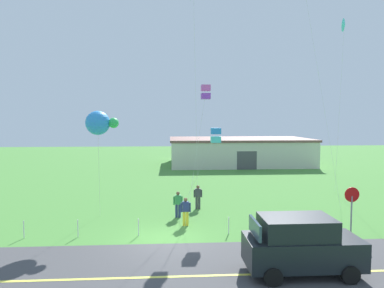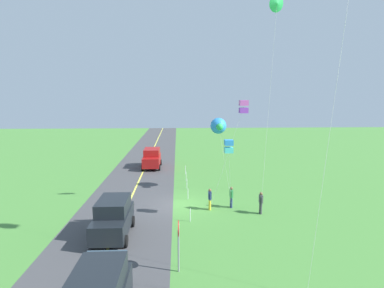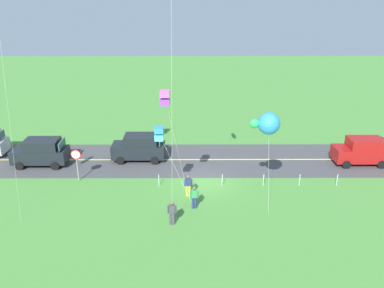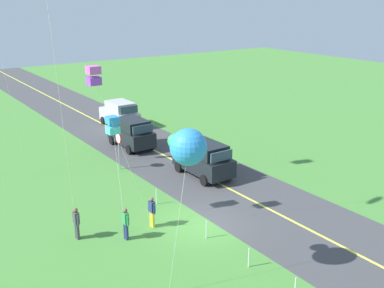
{
  "view_description": "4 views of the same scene",
  "coord_description": "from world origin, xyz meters",
  "px_view_note": "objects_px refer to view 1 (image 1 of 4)",
  "views": [
    {
      "loc": [
        0.3,
        -16.58,
        5.97
      ],
      "look_at": [
        1.47,
        2.1,
        4.63
      ],
      "focal_mm": 31.89,
      "sensor_mm": 36.0,
      "label": 1
    },
    {
      "loc": [
        23.72,
        -0.1,
        8.36
      ],
      "look_at": [
        -0.62,
        1.0,
        4.68
      ],
      "focal_mm": 29.83,
      "sensor_mm": 36.0,
      "label": 2
    },
    {
      "loc": [
        0.95,
        26.17,
        13.48
      ],
      "look_at": [
        0.87,
        3.51,
        4.44
      ],
      "focal_mm": 36.15,
      "sensor_mm": 36.0,
      "label": 3
    },
    {
      "loc": [
        -17.62,
        12.8,
        11.18
      ],
      "look_at": [
        -0.22,
        0.74,
        4.44
      ],
      "focal_mm": 44.23,
      "sensor_mm": 36.0,
      "label": 4
    }
  ],
  "objects_px": {
    "person_adult_companion": "(198,196)",
    "kite_yellow_high": "(216,135)",
    "person_adult_near": "(186,211)",
    "kite_red_low": "(206,92)",
    "warehouse_distant": "(239,151)",
    "person_child_watcher": "(178,203)",
    "kite_green_far": "(99,123)",
    "stop_sign": "(352,202)",
    "kite_pink_drift": "(344,26)",
    "car_suv_foreground": "(300,244)"
  },
  "relations": [
    {
      "from": "person_adult_near",
      "to": "kite_red_low",
      "type": "relative_size",
      "value": 0.2
    },
    {
      "from": "stop_sign",
      "to": "kite_pink_drift",
      "type": "xyz_separation_m",
      "value": [
        5.34,
        11.7,
        11.97
      ]
    },
    {
      "from": "kite_red_low",
      "to": "warehouse_distant",
      "type": "bearing_deg",
      "value": 73.93
    },
    {
      "from": "person_child_watcher",
      "to": "kite_red_low",
      "type": "bearing_deg",
      "value": -175.41
    },
    {
      "from": "car_suv_foreground",
      "to": "stop_sign",
      "type": "xyz_separation_m",
      "value": [
        4.17,
        3.91,
        0.65
      ]
    },
    {
      "from": "person_adult_companion",
      "to": "kite_yellow_high",
      "type": "relative_size",
      "value": 0.29
    },
    {
      "from": "kite_yellow_high",
      "to": "warehouse_distant",
      "type": "relative_size",
      "value": 0.3
    },
    {
      "from": "car_suv_foreground",
      "to": "person_adult_companion",
      "type": "distance_m",
      "value": 10.32
    },
    {
      "from": "person_adult_near",
      "to": "kite_pink_drift",
      "type": "height_order",
      "value": "kite_pink_drift"
    },
    {
      "from": "kite_red_low",
      "to": "kite_green_far",
      "type": "xyz_separation_m",
      "value": [
        -6.29,
        -0.86,
        -1.85
      ]
    },
    {
      "from": "kite_green_far",
      "to": "car_suv_foreground",
      "type": "bearing_deg",
      "value": -39.25
    },
    {
      "from": "car_suv_foreground",
      "to": "person_child_watcher",
      "type": "relative_size",
      "value": 2.75
    },
    {
      "from": "person_child_watcher",
      "to": "kite_pink_drift",
      "type": "relative_size",
      "value": 0.11
    },
    {
      "from": "person_adult_companion",
      "to": "warehouse_distant",
      "type": "relative_size",
      "value": 0.09
    },
    {
      "from": "car_suv_foreground",
      "to": "person_child_watcher",
      "type": "xyz_separation_m",
      "value": [
        -4.57,
        7.91,
        -0.29
      ]
    },
    {
      "from": "person_adult_companion",
      "to": "kite_pink_drift",
      "type": "xyz_separation_m",
      "value": [
        12.7,
        5.81,
        12.91
      ]
    },
    {
      "from": "warehouse_distant",
      "to": "car_suv_foreground",
      "type": "bearing_deg",
      "value": -97.2
    },
    {
      "from": "person_child_watcher",
      "to": "kite_yellow_high",
      "type": "bearing_deg",
      "value": 155.42
    },
    {
      "from": "person_adult_companion",
      "to": "person_child_watcher",
      "type": "height_order",
      "value": "same"
    },
    {
      "from": "stop_sign",
      "to": "person_child_watcher",
      "type": "xyz_separation_m",
      "value": [
        -8.73,
        4.0,
        -0.94
      ]
    },
    {
      "from": "stop_sign",
      "to": "kite_green_far",
      "type": "height_order",
      "value": "kite_green_far"
    },
    {
      "from": "person_adult_companion",
      "to": "person_child_watcher",
      "type": "distance_m",
      "value": 2.34
    },
    {
      "from": "kite_green_far",
      "to": "warehouse_distant",
      "type": "relative_size",
      "value": 0.35
    },
    {
      "from": "stop_sign",
      "to": "person_adult_near",
      "type": "xyz_separation_m",
      "value": [
        -8.34,
        2.34,
        -0.94
      ]
    },
    {
      "from": "person_adult_near",
      "to": "kite_green_far",
      "type": "height_order",
      "value": "kite_green_far"
    },
    {
      "from": "person_child_watcher",
      "to": "kite_red_low",
      "type": "distance_m",
      "value": 7.0
    },
    {
      "from": "car_suv_foreground",
      "to": "kite_pink_drift",
      "type": "xyz_separation_m",
      "value": [
        9.5,
        15.62,
        12.62
      ]
    },
    {
      "from": "person_adult_near",
      "to": "person_adult_companion",
      "type": "bearing_deg",
      "value": -106.05
    },
    {
      "from": "kite_yellow_high",
      "to": "car_suv_foreground",
      "type": "bearing_deg",
      "value": -72.13
    },
    {
      "from": "person_adult_near",
      "to": "kite_red_low",
      "type": "bearing_deg",
      "value": -123.2
    },
    {
      "from": "person_adult_companion",
      "to": "person_adult_near",
      "type": "bearing_deg",
      "value": -82.05
    },
    {
      "from": "person_adult_near",
      "to": "person_adult_companion",
      "type": "xyz_separation_m",
      "value": [
        0.98,
        3.56,
        0.0
      ]
    },
    {
      "from": "stop_sign",
      "to": "kite_yellow_high",
      "type": "relative_size",
      "value": 0.47
    },
    {
      "from": "person_adult_near",
      "to": "warehouse_distant",
      "type": "relative_size",
      "value": 0.09
    },
    {
      "from": "person_child_watcher",
      "to": "car_suv_foreground",
      "type": "bearing_deg",
      "value": 111.09
    },
    {
      "from": "kite_green_far",
      "to": "person_child_watcher",
      "type": "bearing_deg",
      "value": 5.57
    },
    {
      "from": "car_suv_foreground",
      "to": "kite_green_far",
      "type": "distance_m",
      "value": 12.68
    },
    {
      "from": "kite_yellow_high",
      "to": "kite_red_low",
      "type": "bearing_deg",
      "value": 115.65
    },
    {
      "from": "warehouse_distant",
      "to": "person_child_watcher",
      "type": "bearing_deg",
      "value": -109.46
    },
    {
      "from": "person_adult_companion",
      "to": "kite_yellow_high",
      "type": "distance_m",
      "value": 4.95
    },
    {
      "from": "stop_sign",
      "to": "kite_red_low",
      "type": "distance_m",
      "value": 10.13
    },
    {
      "from": "person_adult_companion",
      "to": "person_child_watcher",
      "type": "relative_size",
      "value": 1.0
    },
    {
      "from": "person_child_watcher",
      "to": "kite_yellow_high",
      "type": "distance_m",
      "value": 4.77
    },
    {
      "from": "person_adult_near",
      "to": "kite_red_low",
      "type": "xyz_separation_m",
      "value": [
        1.32,
        2.08,
        6.77
      ]
    },
    {
      "from": "person_adult_companion",
      "to": "kite_red_low",
      "type": "xyz_separation_m",
      "value": [
        0.35,
        -1.48,
        6.77
      ]
    },
    {
      "from": "stop_sign",
      "to": "kite_yellow_high",
      "type": "bearing_deg",
      "value": 152.6
    },
    {
      "from": "kite_red_low",
      "to": "warehouse_distant",
      "type": "distance_m",
      "value": 25.79
    },
    {
      "from": "kite_red_low",
      "to": "kite_pink_drift",
      "type": "distance_m",
      "value": 15.6
    },
    {
      "from": "kite_yellow_high",
      "to": "kite_pink_drift",
      "type": "distance_m",
      "value": 16.91
    },
    {
      "from": "warehouse_distant",
      "to": "kite_yellow_high",
      "type": "bearing_deg",
      "value": -104.39
    }
  ]
}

